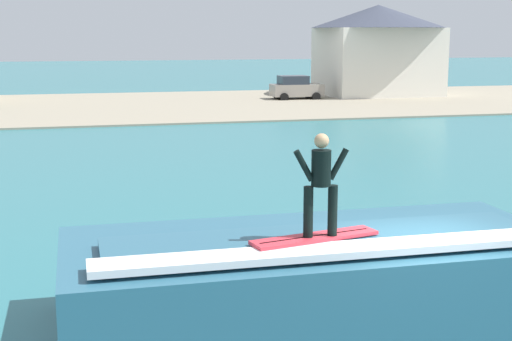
% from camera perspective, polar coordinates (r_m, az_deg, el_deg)
% --- Properties ---
extents(ground_plane, '(260.00, 260.00, 0.00)m').
position_cam_1_polar(ground_plane, '(13.03, 12.96, -12.26)').
color(ground_plane, '#2C7078').
extents(wave_crest, '(8.69, 3.69, 1.67)m').
position_cam_1_polar(wave_crest, '(13.10, 4.56, -8.21)').
color(wave_crest, '#2D6178').
rests_on(wave_crest, ground_plane).
extents(surfboard, '(2.27, 0.92, 0.06)m').
position_cam_1_polar(surfboard, '(12.17, 4.59, -5.20)').
color(surfboard, '#D8333F').
rests_on(surfboard, wave_crest).
extents(surfer, '(0.94, 0.32, 1.70)m').
position_cam_1_polar(surfer, '(11.92, 5.06, -0.70)').
color(surfer, black).
rests_on(surfer, surfboard).
extents(shoreline_bank, '(120.00, 22.20, 0.11)m').
position_cam_1_polar(shoreline_bank, '(52.04, -7.80, 5.04)').
color(shoreline_bank, gray).
rests_on(shoreline_bank, ground_plane).
extents(car_far_shore, '(3.86, 2.14, 1.86)m').
position_cam_1_polar(car_far_shore, '(56.15, 3.10, 6.43)').
color(car_far_shore, gray).
rests_on(car_far_shore, ground_plane).
extents(house_gabled_white, '(10.81, 10.81, 7.25)m').
position_cam_1_polar(house_gabled_white, '(60.83, 9.40, 9.57)').
color(house_gabled_white, silver).
rests_on(house_gabled_white, ground_plane).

